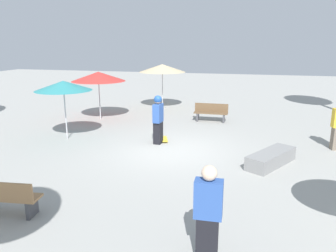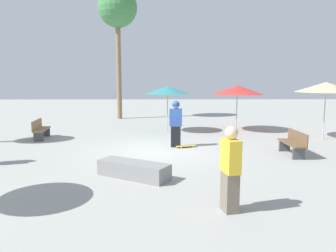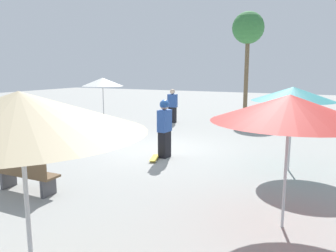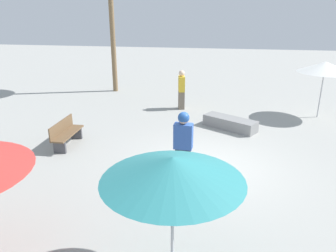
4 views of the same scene
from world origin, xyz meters
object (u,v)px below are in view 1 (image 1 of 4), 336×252
concrete_ledge (271,158)px  bench_far (211,113)px  bench_near (3,198)px  shade_umbrella_tan (162,68)px  skateboard (165,139)px  bystander_far (208,214)px  skater_main (158,118)px  shade_umbrella_red (98,76)px  shade_umbrella_teal (63,86)px

concrete_ledge → bench_far: (-2.54, 5.34, 0.21)m
bench_near → shade_umbrella_tan: 12.72m
skateboard → shade_umbrella_tan: (-1.79, 6.22, 2.23)m
shade_umbrella_tan → bystander_far: 13.74m
concrete_ledge → shade_umbrella_tan: 9.95m
skater_main → skateboard: 1.02m
shade_umbrella_red → bench_far: bearing=8.4°
bench_near → bench_far: size_ratio=1.02×
bench_near → shade_umbrella_tan: size_ratio=0.62×
bench_near → shade_umbrella_red: size_ratio=0.63×
shade_umbrella_teal → shade_umbrella_tan: size_ratio=0.87×
shade_umbrella_tan → shade_umbrella_red: (-2.28, -3.38, -0.20)m
concrete_ledge → bench_far: bench_far is taller
shade_umbrella_tan → shade_umbrella_red: 4.08m
concrete_ledge → bench_far: 5.92m
bench_far → shade_umbrella_tan: (-3.12, 2.58, 1.87)m
skateboard → shade_umbrella_red: 5.37m
bench_near → shade_umbrella_teal: size_ratio=0.72×
concrete_ledge → bench_near: size_ratio=1.27×
concrete_ledge → shade_umbrella_red: size_ratio=0.80×
skater_main → bystander_far: 6.88m
shade_umbrella_tan → bystander_far: size_ratio=1.51×
shade_umbrella_teal → bystander_far: (6.37, -6.04, -1.22)m
bench_near → skater_main: bearing=66.5°
bench_near → shade_umbrella_red: 9.59m
shade_umbrella_teal → shade_umbrella_tan: (2.01, 6.91, 0.20)m
bench_near → bystander_far: 4.53m
skater_main → bench_near: skater_main is taller
bench_near → shade_umbrella_tan: bearing=82.6°
shade_umbrella_red → shade_umbrella_tan: bearing=56.0°
concrete_ledge → shade_umbrella_teal: size_ratio=0.91×
bystander_far → shade_umbrella_red: bearing=-57.2°
skateboard → bench_far: (1.33, 3.64, 0.37)m
skateboard → concrete_ledge: 4.22m
concrete_ledge → bystander_far: size_ratio=1.19×
skater_main → shade_umbrella_teal: (-3.66, -0.28, 1.11)m
shade_umbrella_tan → shade_umbrella_red: bearing=-124.0°
concrete_ledge → bench_near: bench_near is taller
skateboard → shade_umbrella_tan: 6.85m
skater_main → bench_far: size_ratio=1.13×
bench_near → shade_umbrella_teal: bearing=101.5°
bench_far → bench_near: bearing=71.4°
concrete_ledge → shade_umbrella_teal: bearing=172.5°
bench_far → bystander_far: size_ratio=0.92×
skateboard → bench_far: bearing=-38.7°
skateboard → bench_near: (-1.93, -6.36, 0.37)m
concrete_ledge → bench_near: bearing=-141.2°
bench_far → shade_umbrella_tan: bearing=-40.1°
skater_main → skateboard: skater_main is taller
shade_umbrella_tan → skater_main: bearing=-76.0°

